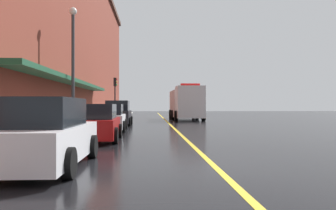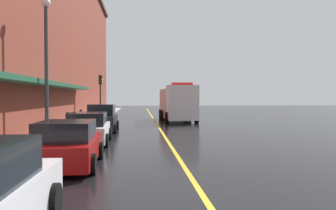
{
  "view_description": "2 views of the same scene",
  "coord_description": "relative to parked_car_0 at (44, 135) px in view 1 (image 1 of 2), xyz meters",
  "views": [
    {
      "loc": [
        -1.55,
        -7.78,
        1.46
      ],
      "look_at": [
        -0.02,
        20.77,
        1.52
      ],
      "focal_mm": 35.87,
      "sensor_mm": 36.0,
      "label": 1
    },
    {
      "loc": [
        -1.49,
        -4.93,
        2.34
      ],
      "look_at": [
        1.17,
        25.74,
        1.56
      ],
      "focal_mm": 35.61,
      "sensor_mm": 36.0,
      "label": 2
    }
  ],
  "objects": [
    {
      "name": "parked_car_2",
      "position": [
        0.04,
        11.53,
        -0.04
      ],
      "size": [
        2.23,
        4.44,
        1.55
      ],
      "rotation": [
        0.0,
        0.0,
        1.6
      ],
      "color": "silver",
      "rests_on": "ground"
    },
    {
      "name": "lane_center_stripe",
      "position": [
        4.05,
        24.71,
        -0.77
      ],
      "size": [
        0.16,
        70.0,
        0.01
      ],
      "primitive_type": "cube",
      "color": "gold",
      "rests_on": "ground"
    },
    {
      "name": "parked_car_3",
      "position": [
        0.11,
        17.17,
        0.08
      ],
      "size": [
        2.03,
        4.2,
        1.83
      ],
      "rotation": [
        0.0,
        0.0,
        1.58
      ],
      "color": "black",
      "rests_on": "ground"
    },
    {
      "name": "box_truck",
      "position": [
        6.19,
        26.58,
        0.92
      ],
      "size": [
        3.1,
        8.66,
        3.55
      ],
      "rotation": [
        0.0,
        0.0,
        -1.54
      ],
      "color": "silver",
      "rests_on": "ground"
    },
    {
      "name": "parked_car_1",
      "position": [
        0.18,
        6.02,
        -0.05
      ],
      "size": [
        2.21,
        4.17,
        1.53
      ],
      "rotation": [
        0.0,
        0.0,
        1.6
      ],
      "color": "maroon",
      "rests_on": "ground"
    },
    {
      "name": "ground_plane",
      "position": [
        4.05,
        24.71,
        -0.77
      ],
      "size": [
        112.0,
        112.0,
        0.0
      ],
      "primitive_type": "plane",
      "color": "black"
    },
    {
      "name": "sidewalk_left",
      "position": [
        -2.15,
        24.71,
        -0.7
      ],
      "size": [
        2.4,
        70.0,
        0.15
      ],
      "primitive_type": "cube",
      "color": "#ADA8A0",
      "rests_on": "ground"
    },
    {
      "name": "brick_building_left",
      "position": [
        -8.61,
        23.71,
        7.8
      ],
      "size": [
        11.68,
        64.0,
        17.13
      ],
      "color": "maroon",
      "rests_on": "ground"
    },
    {
      "name": "parked_car_0",
      "position": [
        0.0,
        0.0,
        0.0
      ],
      "size": [
        1.98,
        4.4,
        1.65
      ],
      "rotation": [
        0.0,
        0.0,
        1.57
      ],
      "color": "silver",
      "rests_on": "ground"
    },
    {
      "name": "traffic_light_near",
      "position": [
        -1.24,
        28.04,
        2.38
      ],
      "size": [
        0.38,
        0.36,
        4.3
      ],
      "color": "#232326",
      "rests_on": "sidewalk_left"
    },
    {
      "name": "street_lamp_left",
      "position": [
        -1.9,
        11.33,
        3.63
      ],
      "size": [
        0.44,
        0.44,
        6.94
      ],
      "color": "#33383D",
      "rests_on": "sidewalk_left"
    },
    {
      "name": "parking_meter_1",
      "position": [
        -1.3,
        17.28,
        0.29
      ],
      "size": [
        0.14,
        0.18,
        1.33
      ],
      "color": "#4C4C51",
      "rests_on": "sidewalk_left"
    },
    {
      "name": "parking_meter_0",
      "position": [
        -1.3,
        13.2,
        0.29
      ],
      "size": [
        0.14,
        0.18,
        1.33
      ],
      "color": "#4C4C51",
      "rests_on": "sidewalk_left"
    }
  ]
}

